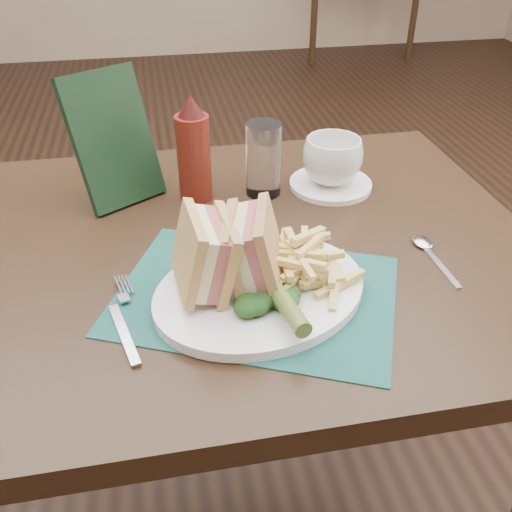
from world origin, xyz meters
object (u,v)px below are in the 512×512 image
(placemat, at_px, (256,294))
(check_presenter, at_px, (113,139))
(table_main, at_px, (252,402))
(plate, at_px, (260,291))
(table_bg_right, at_px, (352,2))
(drinking_glass, at_px, (263,160))
(sandwich_half_a, at_px, (189,256))
(ketchup_bottle, at_px, (193,149))
(coffee_cup, at_px, (332,161))
(saucer, at_px, (330,184))
(sandwich_half_b, at_px, (238,248))

(placemat, distance_m, check_presenter, 0.39)
(table_main, relative_size, plate, 3.00)
(table_bg_right, height_order, drinking_glass, drinking_glass)
(sandwich_half_a, bearing_deg, ketchup_bottle, 78.14)
(placemat, distance_m, plate, 0.01)
(placemat, bearing_deg, drinking_glass, 76.65)
(coffee_cup, distance_m, ketchup_bottle, 0.25)
(placemat, height_order, drinking_glass, drinking_glass)
(coffee_cup, xyz_separation_m, drinking_glass, (-0.13, 0.00, 0.01))
(table_main, bearing_deg, drinking_glass, 71.88)
(plate, height_order, sandwich_half_a, sandwich_half_a)
(table_bg_right, relative_size, plate, 3.00)
(placemat, height_order, sandwich_half_a, sandwich_half_a)
(drinking_glass, height_order, check_presenter, check_presenter)
(saucer, bearing_deg, sandwich_half_b, -127.73)
(sandwich_half_b, xyz_separation_m, check_presenter, (-0.16, 0.31, 0.04))
(table_main, relative_size, sandwich_half_b, 8.11)
(plate, xyz_separation_m, ketchup_bottle, (-0.06, 0.30, 0.08))
(sandwich_half_a, bearing_deg, check_presenter, 101.89)
(plate, relative_size, ketchup_bottle, 1.61)
(placemat, relative_size, sandwich_half_a, 3.36)
(sandwich_half_a, relative_size, drinking_glass, 0.86)
(drinking_glass, bearing_deg, sandwich_half_a, -118.58)
(sandwich_half_a, relative_size, check_presenter, 0.49)
(plate, relative_size, drinking_glass, 2.31)
(placemat, bearing_deg, check_presenter, 119.48)
(saucer, height_order, coffee_cup, coffee_cup)
(table_bg_right, xyz_separation_m, coffee_cup, (-1.33, -3.69, 0.43))
(plate, bearing_deg, placemat, 115.95)
(table_bg_right, distance_m, check_presenter, 4.06)
(sandwich_half_a, bearing_deg, coffee_cup, 40.58)
(table_bg_right, xyz_separation_m, ketchup_bottle, (-1.57, -3.68, 0.47))
(sandwich_half_b, bearing_deg, table_bg_right, 83.73)
(sandwich_half_b, height_order, coffee_cup, sandwich_half_b)
(check_presenter, bearing_deg, plate, -92.04)
(placemat, distance_m, saucer, 0.35)
(table_bg_right, relative_size, drinking_glass, 6.92)
(ketchup_bottle, bearing_deg, table_main, -65.78)
(placemat, bearing_deg, sandwich_half_b, 152.99)
(check_presenter, bearing_deg, table_main, -74.03)
(ketchup_bottle, bearing_deg, sandwich_half_a, -97.03)
(table_main, xyz_separation_m, placemat, (-0.02, -0.14, 0.38))
(coffee_cup, bearing_deg, plate, -122.70)
(sandwich_half_b, distance_m, ketchup_bottle, 0.29)
(table_bg_right, relative_size, sandwich_half_b, 8.11)
(sandwich_half_b, bearing_deg, table_main, 87.26)
(table_bg_right, distance_m, drinking_glass, 3.99)
(sandwich_half_a, relative_size, coffee_cup, 1.05)
(drinking_glass, bearing_deg, check_presenter, 172.94)
(placemat, distance_m, coffee_cup, 0.35)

